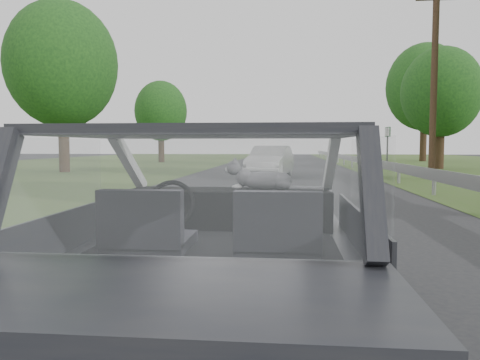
% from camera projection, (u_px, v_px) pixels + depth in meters
% --- Properties ---
extents(ground, '(140.00, 140.00, 0.00)m').
position_uv_depth(ground, '(219.00, 346.00, 3.15)').
color(ground, '#383838').
rests_on(ground, ground).
extents(subject_car, '(1.80, 4.00, 1.45)m').
position_uv_depth(subject_car, '(218.00, 240.00, 3.10)').
color(subject_car, black).
rests_on(subject_car, ground).
extents(dashboard, '(1.58, 0.45, 0.30)m').
position_uv_depth(dashboard, '(230.00, 208.00, 3.71)').
color(dashboard, black).
rests_on(dashboard, subject_car).
extents(driver_seat, '(0.50, 0.72, 0.42)m').
position_uv_depth(driver_seat, '(146.00, 223.00, 2.84)').
color(driver_seat, black).
rests_on(driver_seat, subject_car).
extents(passenger_seat, '(0.50, 0.72, 0.42)m').
position_uv_depth(passenger_seat, '(278.00, 225.00, 2.76)').
color(passenger_seat, black).
rests_on(passenger_seat, subject_car).
extents(steering_wheel, '(0.36, 0.36, 0.04)m').
position_uv_depth(steering_wheel, '(171.00, 203.00, 3.45)').
color(steering_wheel, black).
rests_on(steering_wheel, dashboard).
extents(cat, '(0.57, 0.22, 0.25)m').
position_uv_depth(cat, '(265.00, 179.00, 3.70)').
color(cat, slate).
rests_on(cat, dashboard).
extents(guardrail, '(0.05, 90.00, 0.32)m').
position_uv_depth(guardrail, '(430.00, 174.00, 12.61)').
color(guardrail, '#9A9A9A').
rests_on(guardrail, ground).
extents(other_car, '(2.21, 4.27, 1.34)m').
position_uv_depth(other_car, '(270.00, 162.00, 19.68)').
color(other_car, silver).
rests_on(other_car, ground).
extents(highway_sign, '(0.19, 0.99, 2.46)m').
position_uv_depth(highway_sign, '(387.00, 147.00, 28.22)').
color(highway_sign, '#136726').
rests_on(highway_sign, ground).
extents(utility_pole, '(0.27, 0.27, 7.84)m').
position_uv_depth(utility_pole, '(434.00, 80.00, 18.44)').
color(utility_pole, brown).
rests_on(utility_pole, ground).
extents(tree_2, '(5.14, 5.14, 6.78)m').
position_uv_depth(tree_2, '(441.00, 110.00, 26.76)').
color(tree_2, '#183C18').
rests_on(tree_2, ground).
extents(tree_3, '(7.66, 7.66, 9.74)m').
position_uv_depth(tree_3, '(424.00, 104.00, 39.85)').
color(tree_3, '#183C18').
rests_on(tree_3, ground).
extents(tree_5, '(6.62, 6.62, 8.30)m').
position_uv_depth(tree_5, '(63.00, 89.00, 23.38)').
color(tree_5, '#183C18').
rests_on(tree_5, ground).
extents(tree_6, '(4.30, 4.30, 6.34)m').
position_uv_depth(tree_6, '(161.00, 123.00, 37.61)').
color(tree_6, '#183C18').
rests_on(tree_6, ground).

